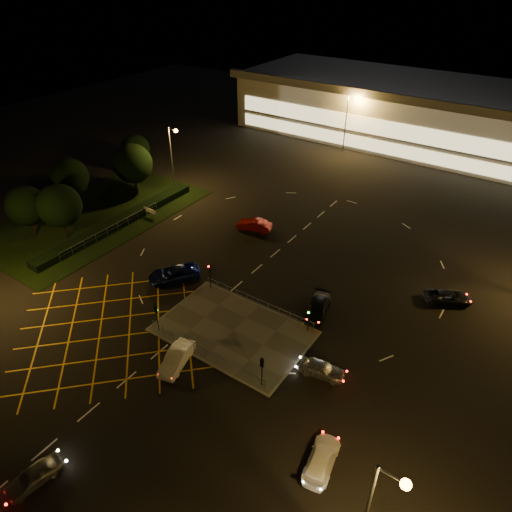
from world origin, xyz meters
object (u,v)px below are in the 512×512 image
Objects in this scene: signal_nw at (210,272)px; car_circ_red at (254,225)px; car_left_blue at (174,274)px; signal_sw at (156,312)px; signal_se at (262,366)px; car_far_dkgrey at (318,308)px; car_near_silver at (33,476)px; car_right_silver at (321,369)px; car_approach_white at (322,459)px; car_queue_white at (177,358)px; signal_ne at (309,313)px; car_east_grey at (448,297)px.

car_circ_red is at bearing 104.13° from signal_nw.
car_left_blue is (-4.46, -0.91, -1.58)m from signal_nw.
signal_sw is at bearing -90.00° from signal_nw.
signal_se is 11.13m from car_far_dkgrey.
signal_se is 17.98m from car_near_silver.
car_left_blue is 20.23m from car_right_silver.
car_circ_red reaches higher than car_far_dkgrey.
car_far_dkgrey is (11.48, 10.99, -1.66)m from signal_sw.
car_approach_white is (15.80, 12.31, -0.00)m from car_near_silver.
signal_se is 0.69× the size of car_queue_white.
signal_ne is 0.65× the size of car_far_dkgrey.
car_queue_white is 12.83m from car_left_blue.
signal_nw is 24.16m from car_near_silver.
signal_sw is 5.17m from car_queue_white.
signal_se reaches higher than car_queue_white.
signal_ne is (12.00, 0.00, 0.00)m from signal_nw.
signal_nw is 4.81m from car_left_blue.
car_near_silver is 24.31m from car_left_blue.
signal_nw is at bearing 46.22° from car_left_blue.
car_circ_red is (-15.32, 21.19, -1.60)m from signal_se.
car_queue_white is at bearing -66.67° from signal_nw.
car_far_dkgrey is 8.12m from car_right_silver.
car_far_dkgrey is (7.82, 26.83, 0.04)m from car_near_silver.
car_east_grey is (6.39, 16.23, -0.02)m from car_right_silver.
signal_nw is (0.00, 7.99, 0.00)m from signal_sw.
car_left_blue is at bearing -176.85° from signal_ne.
signal_se is 0.65× the size of car_far_dkgrey.
signal_sw is 15.98m from car_far_dkgrey.
car_east_grey is at bearing 36.85° from car_queue_white.
signal_ne is 25.30m from car_near_silver.
signal_se reaches higher than car_right_silver.
car_near_silver is 23.09m from car_right_silver.
car_queue_white is at bearing 153.38° from signal_sw.
signal_se is 26.20m from car_circ_red.
car_right_silver reaches higher than car_east_grey.
signal_ne reaches higher than car_circ_red.
car_near_silver is at bearing 138.24° from car_right_silver.
signal_nw is at bearing 88.10° from car_east_grey.
car_right_silver is at bearing 13.85° from car_queue_white.
signal_ne is at bearing -146.35° from signal_sw.
car_east_grey is at bearing -116.16° from signal_se.
car_left_blue is 1.41× the size of car_right_silver.
car_circ_red reaches higher than car_queue_white.
car_queue_white reaches higher than car_near_silver.
car_approach_white is at bearing 46.33° from car_near_silver.
car_right_silver is at bearing 67.46° from car_near_silver.
car_right_silver is at bearing -131.71° from signal_se.
car_east_grey is (21.92, 12.20, -1.70)m from signal_nw.
signal_sw is 12.00m from signal_se.
signal_sw and signal_ne have the same top height.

